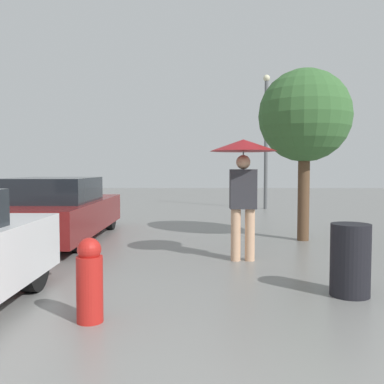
# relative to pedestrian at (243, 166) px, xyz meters

# --- Properties ---
(pedestrian) EXTENTS (1.06, 1.06, 1.93)m
(pedestrian) POSITION_rel_pedestrian_xyz_m (0.00, 0.00, 0.00)
(pedestrian) COLOR tan
(pedestrian) RESTS_ON ground_plane
(parked_car_farthest) EXTENTS (1.85, 4.50, 1.28)m
(parked_car_farthest) POSITION_rel_pedestrian_xyz_m (-3.64, 2.04, -0.91)
(parked_car_farthest) COLOR maroon
(parked_car_farthest) RESTS_ON ground_plane
(tree) EXTENTS (1.87, 1.87, 3.47)m
(tree) POSITION_rel_pedestrian_xyz_m (1.45, 1.94, 1.00)
(tree) COLOR brown
(tree) RESTS_ON ground_plane
(street_lamp) EXTENTS (0.24, 0.24, 4.83)m
(street_lamp) POSITION_rel_pedestrian_xyz_m (1.81, 8.76, 1.16)
(street_lamp) COLOR #515456
(street_lamp) RESTS_ON ground_plane
(trash_bin) EXTENTS (0.45, 0.45, 0.84)m
(trash_bin) POSITION_rel_pedestrian_xyz_m (1.03, -1.87, -1.10)
(trash_bin) COLOR black
(trash_bin) RESTS_ON ground_plane
(fire_hydrant) EXTENTS (0.25, 0.25, 0.81)m
(fire_hydrant) POSITION_rel_pedestrian_xyz_m (-1.77, -2.74, -1.11)
(fire_hydrant) COLOR #B21E19
(fire_hydrant) RESTS_ON ground_plane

